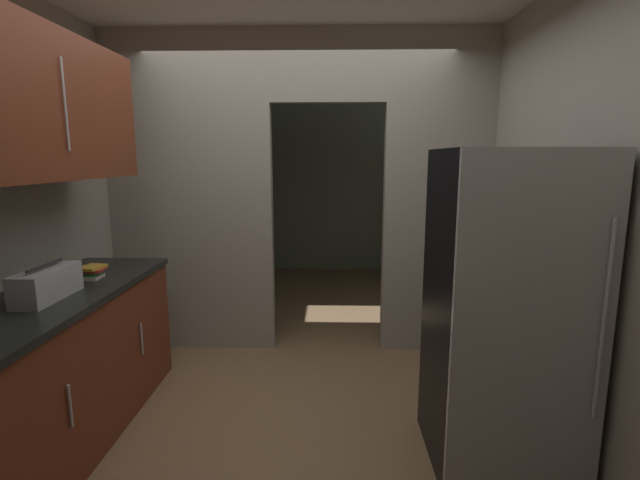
# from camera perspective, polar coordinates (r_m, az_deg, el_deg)

# --- Properties ---
(ground) EXTENTS (20.00, 20.00, 0.00)m
(ground) POSITION_cam_1_polar(r_m,az_deg,el_deg) (3.17, -4.16, -21.57)
(ground) COLOR brown
(kitchen_partition) EXTENTS (3.22, 0.12, 2.68)m
(kitchen_partition) POSITION_cam_1_polar(r_m,az_deg,el_deg) (3.92, -3.74, 6.72)
(kitchen_partition) COLOR #9E998C
(kitchen_partition) RESTS_ON ground
(adjoining_room_shell) EXTENTS (3.22, 3.00, 2.68)m
(adjoining_room_shell) POSITION_cam_1_polar(r_m,az_deg,el_deg) (5.91, -1.23, 7.04)
(adjoining_room_shell) COLOR gray
(adjoining_room_shell) RESTS_ON ground
(refrigerator) EXTENTS (0.73, 0.73, 1.71)m
(refrigerator) POSITION_cam_1_polar(r_m,az_deg,el_deg) (2.67, 21.83, -8.24)
(refrigerator) COLOR black
(refrigerator) RESTS_ON ground
(lower_cabinet_run) EXTENTS (0.63, 1.93, 0.90)m
(lower_cabinet_run) POSITION_cam_1_polar(r_m,az_deg,el_deg) (3.15, -29.55, -13.79)
(lower_cabinet_run) COLOR maroon
(lower_cabinet_run) RESTS_ON ground
(upper_cabinet_counterside) EXTENTS (0.36, 1.74, 0.79)m
(upper_cabinet_counterside) POSITION_cam_1_polar(r_m,az_deg,el_deg) (2.92, -32.15, 13.99)
(upper_cabinet_counterside) COLOR maroon
(boombox) EXTENTS (0.17, 0.43, 0.20)m
(boombox) POSITION_cam_1_polar(r_m,az_deg,el_deg) (2.91, -30.75, -4.69)
(boombox) COLOR #B2B2B7
(boombox) RESTS_ON lower_cabinet_run
(book_stack) EXTENTS (0.15, 0.17, 0.08)m
(book_stack) POSITION_cam_1_polar(r_m,az_deg,el_deg) (3.28, -26.31, -3.52)
(book_stack) COLOR beige
(book_stack) RESTS_ON lower_cabinet_run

